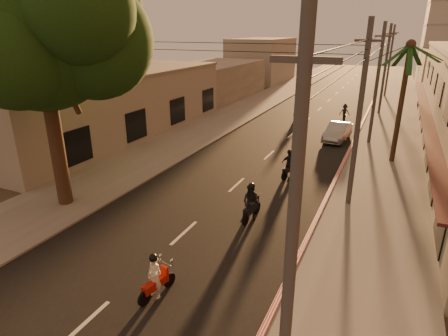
{
  "coord_description": "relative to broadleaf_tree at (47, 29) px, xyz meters",
  "views": [
    {
      "loc": [
        7.67,
        -10.42,
        8.48
      ],
      "look_at": [
        -0.15,
        6.57,
        1.51
      ],
      "focal_mm": 30.0,
      "sensor_mm": 36.0,
      "label": 1
    }
  ],
  "objects": [
    {
      "name": "curb_stripe",
      "position": [
        11.71,
        12.86,
        -8.38
      ],
      "size": [
        0.2,
        60.0,
        0.2
      ],
      "primitive_type": "cube",
      "color": "red",
      "rests_on": "ground"
    },
    {
      "name": "utility_poles",
      "position": [
        12.81,
        17.86,
        -1.94
      ],
      "size": [
        1.2,
        48.26,
        9.0
      ],
      "color": "#38383A",
      "rests_on": "ground"
    },
    {
      "name": "left_building",
      "position": [
        -7.37,
        11.86,
        -5.88
      ],
      "size": [
        8.2,
        24.2,
        5.2
      ],
      "color": "gray",
      "rests_on": "ground"
    },
    {
      "name": "broadleaf_tree",
      "position": [
        0.0,
        0.0,
        0.0
      ],
      "size": [
        9.6,
        8.7,
        12.1
      ],
      "color": "black",
      "rests_on": "ground"
    },
    {
      "name": "scooter_far_a",
      "position": [
        5.75,
        23.12,
        -7.68
      ],
      "size": [
        0.91,
        1.8,
        1.77
      ],
      "rotation": [
        0.0,
        0.0,
        -0.09
      ],
      "color": "black",
      "rests_on": "ground"
    },
    {
      "name": "ground",
      "position": [
        6.61,
        -2.14,
        -8.48
      ],
      "size": [
        160.0,
        160.0,
        0.0
      ],
      "primitive_type": "plane",
      "color": "#383023",
      "rests_on": "ground"
    },
    {
      "name": "palm_tree",
      "position": [
        14.61,
        13.86,
        -1.33
      ],
      "size": [
        5.0,
        5.0,
        8.2
      ],
      "color": "black",
      "rests_on": "ground"
    },
    {
      "name": "sidewalk_right",
      "position": [
        14.11,
        17.86,
        -8.42
      ],
      "size": [
        5.0,
        140.0,
        0.12
      ],
      "primitive_type": "cube",
      "color": "slate",
      "rests_on": "ground"
    },
    {
      "name": "parked_car",
      "position": [
        10.39,
        17.8,
        -7.77
      ],
      "size": [
        2.25,
        4.52,
        1.4
      ],
      "primitive_type": "imported",
      "rotation": [
        0.0,
        0.0,
        -0.09
      ],
      "color": "#A1A3A9",
      "rests_on": "ground"
    },
    {
      "name": "road",
      "position": [
        6.61,
        17.86,
        -8.47
      ],
      "size": [
        10.0,
        140.0,
        0.02
      ],
      "primitive_type": "cube",
      "color": "black",
      "rests_on": "ground"
    },
    {
      "name": "sidewalk_left",
      "position": [
        -0.89,
        17.86,
        -8.42
      ],
      "size": [
        5.0,
        140.0,
        0.12
      ],
      "primitive_type": "cube",
      "color": "slate",
      "rests_on": "ground"
    },
    {
      "name": "filler_left_far",
      "position": [
        -7.39,
        49.86,
        -4.98
      ],
      "size": [
        8.0,
        14.0,
        7.0
      ],
      "primitive_type": "cube",
      "color": "gray",
      "rests_on": "ground"
    },
    {
      "name": "scooter_red",
      "position": [
        7.89,
        -4.13,
        -7.74
      ],
      "size": [
        0.77,
        1.69,
        1.67
      ],
      "rotation": [
        0.0,
        0.0,
        -0.18
      ],
      "color": "black",
      "rests_on": "ground"
    },
    {
      "name": "scooter_far_b",
      "position": [
        9.87,
        25.44,
        -7.73
      ],
      "size": [
        1.2,
        1.65,
        1.63
      ],
      "rotation": [
        0.0,
        0.0,
        0.18
      ],
      "color": "black",
      "rests_on": "ground"
    },
    {
      "name": "scooter_mid_b",
      "position": [
        9.0,
        8.29,
        -7.67
      ],
      "size": [
        1.15,
        1.78,
        1.77
      ],
      "rotation": [
        0.0,
        0.0,
        -0.22
      ],
      "color": "black",
      "rests_on": "ground"
    },
    {
      "name": "filler_left_near",
      "position": [
        -7.39,
        31.86,
        -6.28
      ],
      "size": [
        8.0,
        14.0,
        4.4
      ],
      "primitive_type": "cube",
      "color": "gray",
      "rests_on": "ground"
    },
    {
      "name": "scooter_mid_a",
      "position": [
        8.84,
        2.29,
        -7.63
      ],
      "size": [
        0.94,
        1.91,
        1.88
      ],
      "rotation": [
        0.0,
        0.0,
        -0.06
      ],
      "color": "black",
      "rests_on": "ground"
    }
  ]
}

